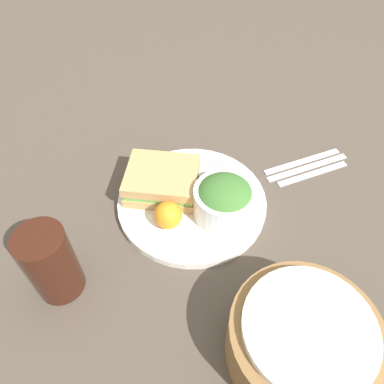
{
  "coord_description": "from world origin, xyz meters",
  "views": [
    {
      "loc": [
        -0.03,
        0.42,
        0.52
      ],
      "look_at": [
        0.0,
        0.0,
        0.03
      ],
      "focal_mm": 35.0,
      "sensor_mm": 36.0,
      "label": 1
    }
  ],
  "objects_px": {
    "drink_glass": "(51,263)",
    "fork": "(302,161)",
    "plate": "(192,202)",
    "sandwich": "(162,181)",
    "knife": "(308,167)",
    "bread_basket": "(302,341)",
    "salad_bowl": "(224,199)",
    "dressing_cup": "(210,173)",
    "spoon": "(313,173)"
  },
  "relations": [
    {
      "from": "drink_glass",
      "to": "sandwich",
      "type": "bearing_deg",
      "value": -124.09
    },
    {
      "from": "knife",
      "to": "bread_basket",
      "type": "bearing_deg",
      "value": -126.05
    },
    {
      "from": "plate",
      "to": "fork",
      "type": "xyz_separation_m",
      "value": [
        -0.21,
        -0.12,
        -0.0
      ]
    },
    {
      "from": "plate",
      "to": "sandwich",
      "type": "distance_m",
      "value": 0.06
    },
    {
      "from": "drink_glass",
      "to": "knife",
      "type": "height_order",
      "value": "drink_glass"
    },
    {
      "from": "sandwich",
      "to": "drink_glass",
      "type": "bearing_deg",
      "value": 55.91
    },
    {
      "from": "sandwich",
      "to": "bread_basket",
      "type": "distance_m",
      "value": 0.34
    },
    {
      "from": "plate",
      "to": "bread_basket",
      "type": "distance_m",
      "value": 0.29
    },
    {
      "from": "drink_glass",
      "to": "knife",
      "type": "distance_m",
      "value": 0.49
    },
    {
      "from": "salad_bowl",
      "to": "drink_glass",
      "type": "distance_m",
      "value": 0.28
    },
    {
      "from": "dressing_cup",
      "to": "bread_basket",
      "type": "bearing_deg",
      "value": 113.84
    },
    {
      "from": "sandwich",
      "to": "dressing_cup",
      "type": "bearing_deg",
      "value": -158.62
    },
    {
      "from": "salad_bowl",
      "to": "fork",
      "type": "relative_size",
      "value": 0.61
    },
    {
      "from": "plate",
      "to": "drink_glass",
      "type": "distance_m",
      "value": 0.26
    },
    {
      "from": "sandwich",
      "to": "drink_glass",
      "type": "xyz_separation_m",
      "value": [
        0.13,
        0.19,
        0.03
      ]
    },
    {
      "from": "salad_bowl",
      "to": "dressing_cup",
      "type": "distance_m",
      "value": 0.08
    },
    {
      "from": "dressing_cup",
      "to": "salad_bowl",
      "type": "bearing_deg",
      "value": 109.55
    },
    {
      "from": "dressing_cup",
      "to": "bread_basket",
      "type": "relative_size",
      "value": 0.31
    },
    {
      "from": "plate",
      "to": "fork",
      "type": "relative_size",
      "value": 1.56
    },
    {
      "from": "plate",
      "to": "sandwich",
      "type": "xyz_separation_m",
      "value": [
        0.05,
        -0.02,
        0.03
      ]
    },
    {
      "from": "plate",
      "to": "fork",
      "type": "bearing_deg",
      "value": -149.11
    },
    {
      "from": "drink_glass",
      "to": "spoon",
      "type": "distance_m",
      "value": 0.49
    },
    {
      "from": "drink_glass",
      "to": "salad_bowl",
      "type": "bearing_deg",
      "value": -148.42
    },
    {
      "from": "sandwich",
      "to": "dressing_cup",
      "type": "relative_size",
      "value": 2.2
    },
    {
      "from": "plate",
      "to": "bread_basket",
      "type": "relative_size",
      "value": 1.39
    },
    {
      "from": "salad_bowl",
      "to": "dressing_cup",
      "type": "xyz_separation_m",
      "value": [
        0.03,
        -0.08,
        -0.02
      ]
    },
    {
      "from": "spoon",
      "to": "knife",
      "type": "bearing_deg",
      "value": 90.0
    },
    {
      "from": "salad_bowl",
      "to": "plate",
      "type": "bearing_deg",
      "value": -23.86
    },
    {
      "from": "drink_glass",
      "to": "fork",
      "type": "xyz_separation_m",
      "value": [
        -0.39,
        -0.3,
        -0.06
      ]
    },
    {
      "from": "dressing_cup",
      "to": "spoon",
      "type": "xyz_separation_m",
      "value": [
        -0.2,
        -0.04,
        -0.03
      ]
    },
    {
      "from": "sandwich",
      "to": "salad_bowl",
      "type": "distance_m",
      "value": 0.12
    },
    {
      "from": "salad_bowl",
      "to": "fork",
      "type": "xyz_separation_m",
      "value": [
        -0.15,
        -0.15,
        -0.05
      ]
    },
    {
      "from": "dressing_cup",
      "to": "drink_glass",
      "type": "height_order",
      "value": "drink_glass"
    },
    {
      "from": "dressing_cup",
      "to": "spoon",
      "type": "height_order",
      "value": "dressing_cup"
    },
    {
      "from": "plate",
      "to": "knife",
      "type": "height_order",
      "value": "plate"
    },
    {
      "from": "dressing_cup",
      "to": "fork",
      "type": "relative_size",
      "value": 0.35
    },
    {
      "from": "bread_basket",
      "to": "spoon",
      "type": "bearing_deg",
      "value": -101.19
    },
    {
      "from": "salad_bowl",
      "to": "spoon",
      "type": "distance_m",
      "value": 0.21
    },
    {
      "from": "bread_basket",
      "to": "salad_bowl",
      "type": "bearing_deg",
      "value": -64.72
    },
    {
      "from": "plate",
      "to": "salad_bowl",
      "type": "height_order",
      "value": "salad_bowl"
    },
    {
      "from": "knife",
      "to": "spoon",
      "type": "distance_m",
      "value": 0.02
    },
    {
      "from": "spoon",
      "to": "dressing_cup",
      "type": "bearing_deg",
      "value": 164.98
    },
    {
      "from": "plate",
      "to": "dressing_cup",
      "type": "distance_m",
      "value": 0.06
    },
    {
      "from": "salad_bowl",
      "to": "spoon",
      "type": "height_order",
      "value": "salad_bowl"
    },
    {
      "from": "plate",
      "to": "spoon",
      "type": "xyz_separation_m",
      "value": [
        -0.22,
        -0.09,
        -0.0
      ]
    },
    {
      "from": "salad_bowl",
      "to": "knife",
      "type": "bearing_deg",
      "value": -140.52
    },
    {
      "from": "dressing_cup",
      "to": "knife",
      "type": "bearing_deg",
      "value": -163.31
    },
    {
      "from": "drink_glass",
      "to": "fork",
      "type": "height_order",
      "value": "drink_glass"
    },
    {
      "from": "sandwich",
      "to": "fork",
      "type": "height_order",
      "value": "sandwich"
    },
    {
      "from": "sandwich",
      "to": "spoon",
      "type": "distance_m",
      "value": 0.29
    }
  ]
}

